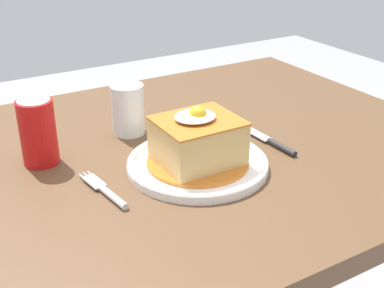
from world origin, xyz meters
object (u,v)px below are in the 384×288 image
at_px(drinking_glass, 128,113).
at_px(fork, 107,192).
at_px(knife, 274,143).
at_px(main_plate, 198,163).
at_px(soda_can, 38,132).

bearing_deg(drinking_glass, fork, -122.53).
bearing_deg(knife, main_plate, -179.18).
bearing_deg(knife, drinking_glass, 137.37).
xyz_separation_m(fork, knife, (0.36, 0.01, -0.00)).
bearing_deg(soda_can, drinking_glass, 11.50).
bearing_deg(fork, drinking_glass, 57.47).
height_order(main_plate, drinking_glass, drinking_glass).
xyz_separation_m(main_plate, knife, (0.18, 0.00, -0.00)).
bearing_deg(soda_can, main_plate, -34.99).
relative_size(main_plate, drinking_glass, 2.45).
distance_m(fork, knife, 0.36).
xyz_separation_m(main_plate, drinking_glass, (-0.04, 0.21, 0.04)).
relative_size(knife, drinking_glass, 1.58).
distance_m(knife, soda_can, 0.45).
bearing_deg(drinking_glass, main_plate, -78.17).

